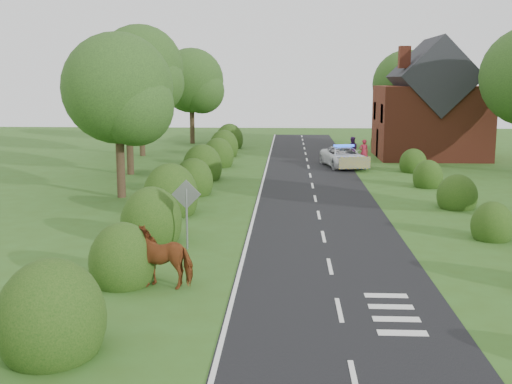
# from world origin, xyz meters

# --- Properties ---
(ground) EXTENTS (120.00, 120.00, 0.00)m
(ground) POSITION_xyz_m (0.00, 0.00, 0.00)
(ground) COLOR #35581B
(road) EXTENTS (6.00, 70.00, 0.02)m
(road) POSITION_xyz_m (0.00, 15.00, 0.01)
(road) COLOR black
(road) RESTS_ON ground
(road_markings) EXTENTS (4.96, 70.00, 0.01)m
(road_markings) POSITION_xyz_m (-1.60, 12.93, 0.03)
(road_markings) COLOR white
(road_markings) RESTS_ON road
(hedgerow_left) EXTENTS (2.75, 50.41, 3.00)m
(hedgerow_left) POSITION_xyz_m (-6.51, 11.69, 0.75)
(hedgerow_left) COLOR #163B0F
(hedgerow_left) RESTS_ON ground
(hedgerow_right) EXTENTS (2.10, 45.78, 2.10)m
(hedgerow_right) POSITION_xyz_m (6.60, 11.21, 0.55)
(hedgerow_right) COLOR #163B0F
(hedgerow_right) RESTS_ON ground
(tree_left_a) EXTENTS (5.74, 5.60, 8.38)m
(tree_left_a) POSITION_xyz_m (-9.75, 11.86, 5.34)
(tree_left_a) COLOR #332316
(tree_left_a) RESTS_ON ground
(tree_left_b) EXTENTS (5.74, 5.60, 8.07)m
(tree_left_b) POSITION_xyz_m (-11.25, 19.86, 5.04)
(tree_left_b) COLOR #332316
(tree_left_b) RESTS_ON ground
(tree_left_c) EXTENTS (6.97, 6.80, 10.22)m
(tree_left_c) POSITION_xyz_m (-12.70, 29.83, 6.53)
(tree_left_c) COLOR #332316
(tree_left_c) RESTS_ON ground
(tree_left_d) EXTENTS (6.15, 6.00, 8.89)m
(tree_left_d) POSITION_xyz_m (-10.23, 39.85, 5.64)
(tree_left_d) COLOR #332316
(tree_left_d) RESTS_ON ground
(tree_right_c) EXTENTS (6.15, 6.00, 8.58)m
(tree_right_c) POSITION_xyz_m (9.27, 37.85, 5.34)
(tree_right_c) COLOR #332316
(tree_right_c) RESTS_ON ground
(road_sign) EXTENTS (1.06, 0.08, 2.53)m
(road_sign) POSITION_xyz_m (-5.00, 2.00, 1.65)
(road_sign) COLOR gray
(road_sign) RESTS_ON ground
(house) EXTENTS (8.00, 7.40, 9.17)m
(house) POSITION_xyz_m (9.49, 30.00, 3.79)
(house) COLOR brown
(house) RESTS_ON ground
(cow) EXTENTS (2.14, 1.20, 1.48)m
(cow) POSITION_xyz_m (-5.00, -2.05, 0.74)
(cow) COLOR maroon
(cow) RESTS_ON ground
(police_van) EXTENTS (3.32, 5.50, 1.57)m
(police_van) POSITION_xyz_m (2.43, 24.09, 0.71)
(police_van) COLOR white
(police_van) RESTS_ON ground
(pedestrian_red) EXTENTS (0.71, 0.52, 1.81)m
(pedestrian_red) POSITION_xyz_m (3.96, 25.48, 0.90)
(pedestrian_red) COLOR maroon
(pedestrian_red) RESTS_ON ground
(pedestrian_purple) EXTENTS (0.95, 0.76, 1.86)m
(pedestrian_purple) POSITION_xyz_m (3.27, 26.95, 0.93)
(pedestrian_purple) COLOR #4C2362
(pedestrian_purple) RESTS_ON ground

